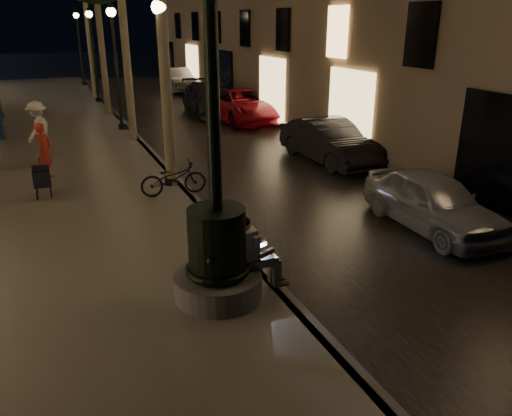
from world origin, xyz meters
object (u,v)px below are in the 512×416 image
car_second (329,141)px  car_third (242,105)px  seated_man_laptop (253,250)px  lamp_curb_a (163,68)px  stroller (42,177)px  pedestrian_red (44,151)px  pedestrian_white (38,129)px  lamp_curb_d (79,38)px  fountain_lamppost (217,239)px  bicycle (173,178)px  lamp_curb_c (92,43)px  car_front (433,201)px  lamp_curb_b (115,51)px  car_rear (211,98)px  car_fifth (178,80)px

car_second → car_third: car_third is taller
seated_man_laptop → lamp_curb_a: 6.44m
stroller → car_second: car_second is taller
pedestrian_red → pedestrian_white: (-0.10, 2.74, 0.10)m
lamp_curb_d → car_third: bearing=-70.4°
fountain_lamppost → car_third: bearing=66.9°
stroller → car_second: bearing=3.7°
stroller → pedestrian_white: 4.27m
lamp_curb_d → bicycle: bearing=-90.2°
stroller → bicycle: size_ratio=0.59×
fountain_lamppost → lamp_curb_c: fountain_lamppost is taller
car_front → pedestrian_white: pedestrian_white is taller
seated_man_laptop → lamp_curb_b: lamp_curb_b is taller
car_front → car_third: bearing=88.8°
seated_man_laptop → car_front: bearing=14.6°
pedestrian_red → car_rear: bearing=-8.4°
lamp_curb_c → car_second: size_ratio=1.14×
bicycle → car_fifth: bearing=-10.7°
car_third → car_fifth: (-0.03, 11.19, 0.01)m
fountain_lamppost → lamp_curb_a: (0.70, 6.00, 2.02)m
car_rear → lamp_curb_c: bearing=138.7°
car_rear → car_fifth: (0.63, 8.65, -0.02)m
stroller → pedestrian_red: pedestrian_red is taller
seated_man_laptop → car_front: seated_man_laptop is taller
seated_man_laptop → car_second: bearing=51.1°
car_fifth → pedestrian_white: size_ratio=2.52×
car_second → lamp_curb_c: bearing=107.9°
lamp_curb_a → fountain_lamppost: bearing=-96.7°
lamp_curb_d → lamp_curb_c: bearing=-90.0°
stroller → pedestrian_white: bearing=89.5°
car_rear → bicycle: (-4.94, -11.92, -0.13)m
car_front → car_third: (0.78, 13.29, 0.10)m
seated_man_laptop → car_fifth: (5.56, 25.73, -0.16)m
fountain_lamppost → pedestrian_white: bearing=102.7°
bicycle → lamp_curb_a: bearing=-2.4°
car_third → pedestrian_red: size_ratio=3.36×
lamp_curb_b → pedestrian_red: (-3.00, -6.09, -2.25)m
lamp_curb_a → car_rear: (4.84, 11.08, -2.47)m
lamp_curb_a → car_rear: 12.34m
lamp_curb_b → car_front: bearing=-69.7°
car_second → lamp_curb_d: bearing=101.3°
car_second → seated_man_laptop: bearing=-131.0°
pedestrian_white → lamp_curb_c: bearing=-167.4°
car_front → car_fifth: bearing=90.4°
lamp_curb_d → lamp_curb_a: bearing=-90.0°
lamp_curb_c → stroller: size_ratio=4.93×
car_second → car_rear: (-0.66, 10.15, 0.07)m
car_third → fountain_lamppost: bearing=-116.4°
car_third → lamp_curb_d: bearing=106.3°
car_second → bicycle: bearing=-164.6°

